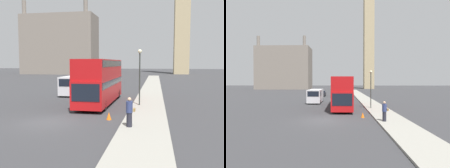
{
  "view_description": "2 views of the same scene",
  "coord_description": "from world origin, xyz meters",
  "views": [
    {
      "loc": [
        7.15,
        -15.52,
        4.0
      ],
      "look_at": [
        3.15,
        7.02,
        2.04
      ],
      "focal_mm": 40.0,
      "sensor_mm": 36.0,
      "label": 1
    },
    {
      "loc": [
        1.8,
        -16.51,
        3.7
      ],
      "look_at": [
        1.02,
        16.78,
        3.25
      ],
      "focal_mm": 28.0,
      "sensor_mm": 36.0,
      "label": 2
    }
  ],
  "objects": [
    {
      "name": "ground_plane",
      "position": [
        0.0,
        0.0,
        0.0
      ],
      "size": [
        300.0,
        300.0,
        0.0
      ],
      "primitive_type": "plane",
      "color": "#333335"
    },
    {
      "name": "sidewalk_strip",
      "position": [
        6.47,
        0.0,
        0.07
      ],
      "size": [
        2.95,
        120.0,
        0.15
      ],
      "color": "gray",
      "rests_on": "ground_plane"
    },
    {
      "name": "building_block_distant",
      "position": [
        -26.75,
        69.71,
        10.34
      ],
      "size": [
        25.61,
        11.5,
        25.14
      ],
      "color": "slate",
      "rests_on": "ground_plane"
    },
    {
      "name": "red_double_decker_bus",
      "position": [
        1.81,
        8.27,
        2.39
      ],
      "size": [
        2.6,
        10.9,
        4.29
      ],
      "color": "#B71114",
      "rests_on": "ground_plane"
    },
    {
      "name": "white_van",
      "position": [
        -2.84,
        13.83,
        1.25
      ],
      "size": [
        2.2,
        5.35,
        2.33
      ],
      "color": "silver",
      "rests_on": "ground_plane"
    },
    {
      "name": "pedestrian",
      "position": [
        5.6,
        -0.82,
        1.04
      ],
      "size": [
        0.56,
        0.4,
        1.79
      ],
      "color": "#23232D",
      "rests_on": "sidewalk_strip"
    },
    {
      "name": "street_lamp",
      "position": [
        5.68,
        7.1,
        3.53
      ],
      "size": [
        0.36,
        0.36,
        5.05
      ],
      "color": "#2D332D",
      "rests_on": "sidewalk_strip"
    },
    {
      "name": "parked_sedan",
      "position": [
        -3.35,
        27.79,
        0.65
      ],
      "size": [
        1.77,
        4.39,
        1.42
      ],
      "color": "black",
      "rests_on": "ground_plane"
    },
    {
      "name": "traffic_cone",
      "position": [
        3.92,
        1.41,
        0.28
      ],
      "size": [
        0.36,
        0.36,
        0.55
      ],
      "color": "orange",
      "rests_on": "ground_plane"
    }
  ]
}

